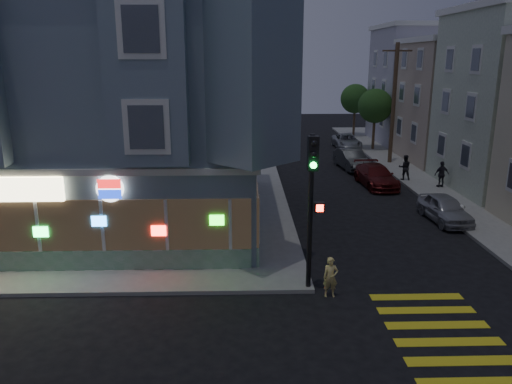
{
  "coord_description": "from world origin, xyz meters",
  "views": [
    {
      "loc": [
        0.48,
        -13.99,
        8.06
      ],
      "look_at": [
        1.05,
        6.52,
        2.51
      ],
      "focal_mm": 35.0,
      "sensor_mm": 36.0,
      "label": 1
    }
  ],
  "objects_px": {
    "street_tree_far": "(355,99)",
    "parked_car_d": "(347,141)",
    "running_child": "(331,277)",
    "fire_hydrant": "(461,213)",
    "street_tree_near": "(375,106)",
    "parked_car_c": "(376,176)",
    "utility_pole": "(394,102)",
    "pedestrian_b": "(442,174)",
    "parked_car_a": "(445,209)",
    "pedestrian_a": "(405,167)",
    "parked_car_b": "(351,159)",
    "traffic_signal": "(312,187)"
  },
  "relations": [
    {
      "from": "street_tree_far",
      "to": "parked_car_d",
      "type": "xyz_separation_m",
      "value": [
        -2.18,
        -7.05,
        -3.28
      ]
    },
    {
      "from": "parked_car_a",
      "to": "parked_car_d",
      "type": "distance_m",
      "value": 21.13
    },
    {
      "from": "utility_pole",
      "to": "parked_car_a",
      "type": "relative_size",
      "value": 2.27
    },
    {
      "from": "pedestrian_a",
      "to": "parked_car_a",
      "type": "xyz_separation_m",
      "value": [
        -0.6,
        -8.39,
        -0.31
      ]
    },
    {
      "from": "running_child",
      "to": "pedestrian_b",
      "type": "bearing_deg",
      "value": 55.71
    },
    {
      "from": "street_tree_far",
      "to": "parked_car_c",
      "type": "bearing_deg",
      "value": -98.44
    },
    {
      "from": "street_tree_near",
      "to": "parked_car_b",
      "type": "height_order",
      "value": "street_tree_near"
    },
    {
      "from": "utility_pole",
      "to": "traffic_signal",
      "type": "distance_m",
      "value": 23.71
    },
    {
      "from": "street_tree_far",
      "to": "pedestrian_b",
      "type": "distance_m",
      "value": 22.02
    },
    {
      "from": "street_tree_near",
      "to": "parked_car_d",
      "type": "xyz_separation_m",
      "value": [
        -2.18,
        0.95,
        -3.28
      ]
    },
    {
      "from": "pedestrian_a",
      "to": "parked_car_a",
      "type": "bearing_deg",
      "value": 91.38
    },
    {
      "from": "pedestrian_b",
      "to": "parked_car_a",
      "type": "height_order",
      "value": "pedestrian_b"
    },
    {
      "from": "pedestrian_a",
      "to": "fire_hydrant",
      "type": "height_order",
      "value": "pedestrian_a"
    },
    {
      "from": "utility_pole",
      "to": "parked_car_b",
      "type": "distance_m",
      "value": 5.57
    },
    {
      "from": "parked_car_b",
      "to": "traffic_signal",
      "type": "bearing_deg",
      "value": -112.95
    },
    {
      "from": "pedestrian_a",
      "to": "parked_car_c",
      "type": "height_order",
      "value": "pedestrian_a"
    },
    {
      "from": "street_tree_near",
      "to": "pedestrian_a",
      "type": "height_order",
      "value": "street_tree_near"
    },
    {
      "from": "traffic_signal",
      "to": "street_tree_near",
      "type": "bearing_deg",
      "value": 69.39
    },
    {
      "from": "street_tree_near",
      "to": "parked_car_a",
      "type": "xyz_separation_m",
      "value": [
        -1.5,
        -20.17,
        -3.26
      ]
    },
    {
      "from": "parked_car_b",
      "to": "pedestrian_b",
      "type": "bearing_deg",
      "value": -60.91
    },
    {
      "from": "parked_car_d",
      "to": "running_child",
      "type": "bearing_deg",
      "value": -102.13
    },
    {
      "from": "utility_pole",
      "to": "street_tree_far",
      "type": "relative_size",
      "value": 1.7
    },
    {
      "from": "street_tree_far",
      "to": "running_child",
      "type": "relative_size",
      "value": 3.69
    },
    {
      "from": "parked_car_a",
      "to": "utility_pole",
      "type": "bearing_deg",
      "value": 81.23
    },
    {
      "from": "street_tree_near",
      "to": "fire_hydrant",
      "type": "distance_m",
      "value": 20.95
    },
    {
      "from": "parked_car_d",
      "to": "pedestrian_a",
      "type": "bearing_deg",
      "value": -83.78
    },
    {
      "from": "parked_car_c",
      "to": "utility_pole",
      "type": "bearing_deg",
      "value": 63.22
    },
    {
      "from": "running_child",
      "to": "pedestrian_b",
      "type": "distance_m",
      "value": 17.25
    },
    {
      "from": "pedestrian_b",
      "to": "parked_car_c",
      "type": "height_order",
      "value": "pedestrian_b"
    },
    {
      "from": "pedestrian_b",
      "to": "parked_car_c",
      "type": "xyz_separation_m",
      "value": [
        -3.91,
        0.86,
        -0.29
      ]
    },
    {
      "from": "running_child",
      "to": "parked_car_c",
      "type": "xyz_separation_m",
      "value": [
        5.59,
        15.25,
        -0.03
      ]
    },
    {
      "from": "traffic_signal",
      "to": "pedestrian_b",
      "type": "bearing_deg",
      "value": 52.06
    },
    {
      "from": "parked_car_d",
      "to": "parked_car_c",
      "type": "bearing_deg",
      "value": -93.34
    },
    {
      "from": "utility_pole",
      "to": "street_tree_far",
      "type": "distance_m",
      "value": 14.03
    },
    {
      "from": "parked_car_c",
      "to": "traffic_signal",
      "type": "height_order",
      "value": "traffic_signal"
    },
    {
      "from": "pedestrian_b",
      "to": "street_tree_near",
      "type": "bearing_deg",
      "value": -97.86
    },
    {
      "from": "running_child",
      "to": "fire_hydrant",
      "type": "relative_size",
      "value": 1.62
    },
    {
      "from": "street_tree_far",
      "to": "fire_hydrant",
      "type": "height_order",
      "value": "street_tree_far"
    },
    {
      "from": "running_child",
      "to": "parked_car_c",
      "type": "bearing_deg",
      "value": 68.99
    },
    {
      "from": "street_tree_near",
      "to": "running_child",
      "type": "height_order",
      "value": "street_tree_near"
    },
    {
      "from": "street_tree_far",
      "to": "pedestrian_a",
      "type": "relative_size",
      "value": 3.18
    },
    {
      "from": "parked_car_a",
      "to": "fire_hydrant",
      "type": "distance_m",
      "value": 0.78
    },
    {
      "from": "parked_car_a",
      "to": "parked_car_b",
      "type": "xyz_separation_m",
      "value": [
        -2.1,
        12.42,
        0.06
      ]
    },
    {
      "from": "parked_car_a",
      "to": "fire_hydrant",
      "type": "xyz_separation_m",
      "value": [
        0.6,
        -0.49,
        -0.06
      ]
    },
    {
      "from": "pedestrian_a",
      "to": "parked_car_a",
      "type": "height_order",
      "value": "pedestrian_a"
    },
    {
      "from": "parked_car_d",
      "to": "fire_hydrant",
      "type": "distance_m",
      "value": 21.65
    },
    {
      "from": "fire_hydrant",
      "to": "pedestrian_a",
      "type": "bearing_deg",
      "value": 90.0
    },
    {
      "from": "running_child",
      "to": "pedestrian_a",
      "type": "relative_size",
      "value": 0.86
    },
    {
      "from": "parked_car_a",
      "to": "parked_car_b",
      "type": "bearing_deg",
      "value": 96.06
    },
    {
      "from": "street_tree_near",
      "to": "parked_car_d",
      "type": "relative_size",
      "value": 1.13
    }
  ]
}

